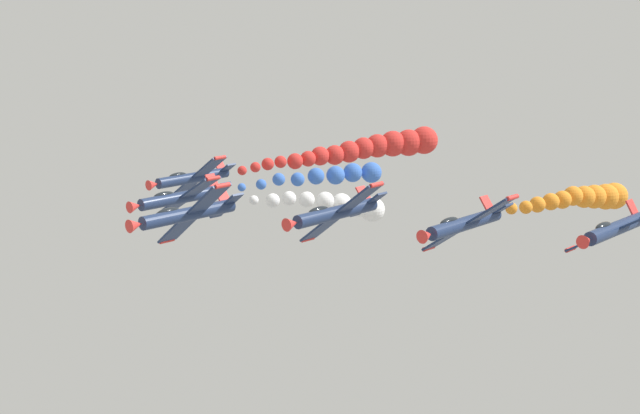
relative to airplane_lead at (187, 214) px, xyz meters
name	(u,v)px	position (x,y,z in m)	size (l,w,h in m)	color
airplane_lead	(187,214)	(0.00, 0.00, 0.00)	(7.77, 10.35, 6.15)	navy
smoke_trail_lead	(345,205)	(-0.79, -18.30, -2.09)	(2.89, 16.38, 4.70)	white
airplane_left_inner	(335,213)	(-8.56, -8.13, 0.06)	(7.82, 10.35, 6.09)	navy
airplane_right_inner	(180,198)	(8.41, -5.89, -0.75)	(8.44, 10.35, 5.13)	navy
smoke_trail_right_inner	(339,175)	(6.48, -25.56, -1.02)	(4.38, 17.98, 2.37)	blue
airplane_left_outer	(464,224)	(-17.01, -13.77, -0.45)	(8.02, 10.35, 5.81)	navy
smoke_trail_left_outer	(591,197)	(-17.20, -35.60, -1.66)	(2.69, 21.43, 3.69)	orange
airplane_right_outer	(192,178)	(16.56, -13.88, -1.01)	(8.11, 10.35, 5.67)	navy
smoke_trail_right_outer	(376,147)	(11.74, -38.38, 0.02)	(9.76, 25.62, 4.04)	red
airplane_trailing	(615,228)	(-25.89, -21.43, -0.74)	(8.38, 10.35, 5.24)	navy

